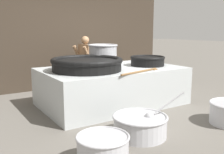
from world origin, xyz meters
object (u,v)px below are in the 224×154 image
at_px(stock_pot, 103,54).
at_px(prep_bowl_extra, 103,149).
at_px(giant_wok_near, 87,64).
at_px(cook, 85,62).
at_px(prep_bowl_vegetables, 140,125).
at_px(giant_wok_far, 147,60).

height_order(stock_pot, prep_bowl_extra, stock_pot).
bearing_deg(giant_wok_near, prep_bowl_extra, -112.52).
relative_size(cook, prep_bowl_vegetables, 1.39).
xyz_separation_m(stock_pot, prep_bowl_extra, (-1.66, -2.83, -0.87)).
bearing_deg(stock_pot, prep_bowl_vegetables, -106.62).
distance_m(giant_wok_far, cook, 1.77).
distance_m(giant_wok_far, stock_pot, 1.08).
bearing_deg(cook, prep_bowl_vegetables, 68.34).
bearing_deg(prep_bowl_vegetables, prep_bowl_extra, -153.99).
bearing_deg(prep_bowl_extra, stock_pot, 59.57).
relative_size(giant_wok_near, cook, 0.99).
height_order(giant_wok_near, prep_bowl_extra, giant_wok_near).
height_order(giant_wok_near, giant_wok_far, giant_wok_near).
distance_m(stock_pot, prep_bowl_extra, 3.39).
bearing_deg(giant_wok_near, stock_pot, 39.95).
bearing_deg(prep_bowl_extra, cook, 66.38).
bearing_deg(prep_bowl_extra, giant_wok_far, 40.68).
bearing_deg(cook, giant_wok_near, 54.51).
relative_size(giant_wok_near, prep_bowl_extra, 2.20).
distance_m(giant_wok_far, prep_bowl_vegetables, 2.35).
xyz_separation_m(giant_wok_near, prep_bowl_vegetables, (0.04, -1.73, -0.78)).
xyz_separation_m(giant_wok_far, prep_bowl_vegetables, (-1.50, -1.64, -0.76)).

